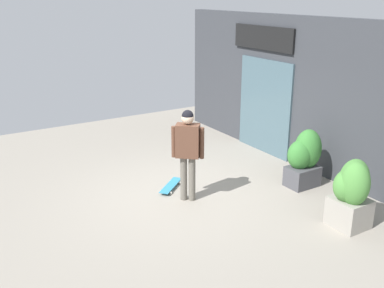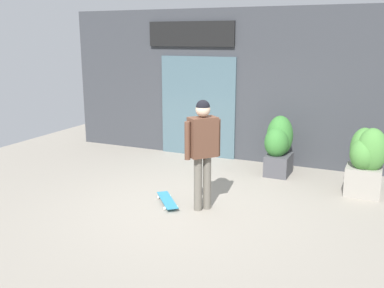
{
  "view_description": "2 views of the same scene",
  "coord_description": "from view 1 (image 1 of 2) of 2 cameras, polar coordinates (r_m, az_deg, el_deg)",
  "views": [
    {
      "loc": [
        6.91,
        -4.08,
        3.79
      ],
      "look_at": [
        -0.09,
        0.24,
        0.99
      ],
      "focal_mm": 41.83,
      "sensor_mm": 36.0,
      "label": 1
    },
    {
      "loc": [
        2.81,
        -6.2,
        2.71
      ],
      "look_at": [
        -0.09,
        0.24,
        0.99
      ],
      "focal_mm": 41.22,
      "sensor_mm": 36.0,
      "label": 2
    }
  ],
  "objects": [
    {
      "name": "planter_box_left",
      "position": [
        9.36,
        14.12,
        -1.64
      ],
      "size": [
        0.52,
        0.75,
        1.18
      ],
      "color": "#47474C",
      "rests_on": "ground_plane"
    },
    {
      "name": "skateboarder",
      "position": [
        8.26,
        -0.55,
        -0.21
      ],
      "size": [
        0.48,
        0.5,
        1.78
      ],
      "rotation": [
        0.0,
        0.0,
        2.44
      ],
      "color": "#666056",
      "rests_on": "ground_plane"
    },
    {
      "name": "building_facade",
      "position": [
        10.25,
        14.15,
        6.2
      ],
      "size": [
        8.87,
        0.31,
        3.32
      ],
      "color": "#383A3F",
      "rests_on": "ground_plane"
    },
    {
      "name": "ground_plane",
      "position": [
        8.87,
        -1.0,
        -6.47
      ],
      "size": [
        12.0,
        12.0,
        0.0
      ],
      "primitive_type": "plane",
      "color": "gray"
    },
    {
      "name": "skateboard",
      "position": [
        9.13,
        -2.72,
        -5.3
      ],
      "size": [
        0.67,
        0.75,
        0.08
      ],
      "rotation": [
        0.0,
        0.0,
        2.27
      ],
      "color": "teal",
      "rests_on": "ground_plane"
    },
    {
      "name": "planter_box_right",
      "position": [
        7.93,
        19.7,
        -5.56
      ],
      "size": [
        0.64,
        0.7,
        1.21
      ],
      "color": "gray",
      "rests_on": "ground_plane"
    }
  ]
}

